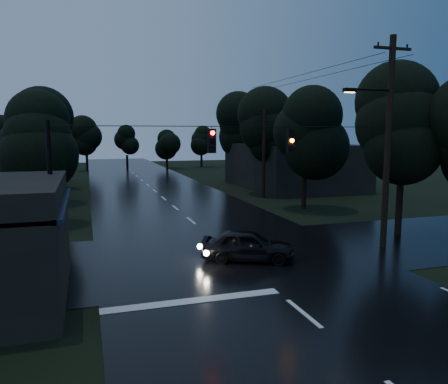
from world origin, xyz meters
TOP-DOWN VIEW (x-y plane):
  - main_road at (0.00, 30.00)m, footprint 12.00×120.00m
  - cross_street at (0.00, 12.00)m, footprint 60.00×9.00m
  - building_far_right at (14.00, 34.00)m, footprint 10.00×14.00m
  - building_far_left at (-14.00, 40.00)m, footprint 10.00×16.00m
  - utility_pole_main at (7.41, 11.00)m, footprint 3.50×0.30m
  - utility_pole_far at (8.30, 28.00)m, footprint 2.00×0.30m
  - anchor_pole_left at (-7.50, 11.00)m, footprint 0.18×0.18m
  - span_signals at (0.56, 10.99)m, footprint 15.00×0.37m
  - tree_corner_near at (10.00, 13.00)m, footprint 4.48×4.48m
  - tree_left_a at (-9.00, 22.00)m, footprint 3.92×3.92m
  - tree_left_b at (-9.60, 30.00)m, footprint 4.20×4.20m
  - tree_left_c at (-10.20, 40.00)m, footprint 4.48×4.48m
  - tree_right_a at (9.00, 22.00)m, footprint 4.20×4.20m
  - tree_right_b at (9.60, 30.00)m, footprint 4.48×4.48m
  - tree_right_c at (10.20, 40.00)m, footprint 4.76×4.76m
  - car at (0.38, 10.82)m, footprint 4.33×3.07m

SIDE VIEW (x-z plane):
  - main_road at x=0.00m, z-range -0.01..0.01m
  - cross_street at x=0.00m, z-range -0.01..0.01m
  - car at x=0.38m, z-range 0.00..1.37m
  - building_far_right at x=14.00m, z-range 0.00..4.40m
  - building_far_left at x=-14.00m, z-range 0.00..5.00m
  - anchor_pole_left at x=-7.50m, z-range 0.00..6.00m
  - utility_pole_far at x=8.30m, z-range 0.13..7.63m
  - tree_left_a at x=-9.00m, z-range 1.11..9.37m
  - span_signals at x=0.56m, z-range 4.69..5.80m
  - utility_pole_main at x=7.41m, z-range 0.26..10.26m
  - tree_left_b at x=-9.60m, z-range 1.19..10.04m
  - tree_right_a at x=9.00m, z-range 1.19..10.04m
  - tree_corner_near at x=10.00m, z-range 1.27..10.71m
  - tree_left_c at x=-10.20m, z-range 1.27..10.71m
  - tree_right_b at x=9.60m, z-range 1.27..10.71m
  - tree_right_c at x=10.20m, z-range 1.35..11.38m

